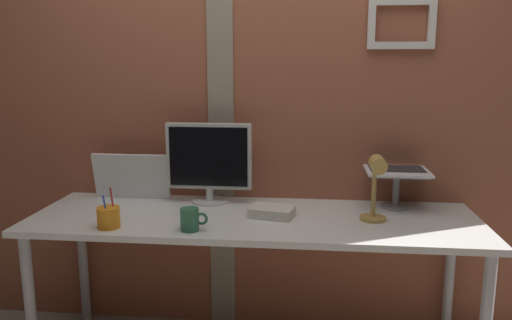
# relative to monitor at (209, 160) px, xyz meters

# --- Properties ---
(brick_wall_back) EXTENTS (3.49, 0.16, 2.65)m
(brick_wall_back) POSITION_rel_monitor_xyz_m (0.25, 0.18, 0.37)
(brick_wall_back) COLOR #9E563D
(brick_wall_back) RESTS_ON ground_plane
(desk) EXTENTS (2.10, 0.67, 0.73)m
(desk) POSITION_rel_monitor_xyz_m (0.25, -0.21, -0.29)
(desk) COLOR white
(desk) RESTS_ON ground_plane
(monitor) EXTENTS (0.44, 0.18, 0.41)m
(monitor) POSITION_rel_monitor_xyz_m (0.00, 0.00, 0.00)
(monitor) COLOR silver
(monitor) RESTS_ON desk
(laptop_stand) EXTENTS (0.28, 0.22, 0.18)m
(laptop_stand) POSITION_rel_monitor_xyz_m (0.94, 0.00, -0.10)
(laptop_stand) COLOR gray
(laptop_stand) RESTS_ON desk
(laptop) EXTENTS (0.30, 0.31, 0.23)m
(laptop) POSITION_rel_monitor_xyz_m (0.94, 0.07, 0.02)
(laptop) COLOR white
(laptop) RESTS_ON laptop_stand
(whiteboard_panel) EXTENTS (0.40, 0.06, 0.25)m
(whiteboard_panel) POSITION_rel_monitor_xyz_m (-0.42, 0.03, -0.10)
(whiteboard_panel) COLOR white
(whiteboard_panel) RESTS_ON desk
(desk_lamp) EXTENTS (0.12, 0.20, 0.31)m
(desk_lamp) POSITION_rel_monitor_xyz_m (0.80, -0.27, -0.03)
(desk_lamp) COLOR tan
(desk_lamp) RESTS_ON desk
(pen_cup) EXTENTS (0.10, 0.10, 0.18)m
(pen_cup) POSITION_rel_monitor_xyz_m (-0.36, -0.44, -0.18)
(pen_cup) COLOR orange
(pen_cup) RESTS_ON desk
(coffee_mug) EXTENTS (0.12, 0.08, 0.10)m
(coffee_mug) POSITION_rel_monitor_xyz_m (0.00, -0.44, -0.18)
(coffee_mug) COLOR #33724C
(coffee_mug) RESTS_ON desk
(paper_clutter_stack) EXTENTS (0.22, 0.18, 0.05)m
(paper_clutter_stack) POSITION_rel_monitor_xyz_m (0.34, -0.21, -0.20)
(paper_clutter_stack) COLOR silver
(paper_clutter_stack) RESTS_ON desk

